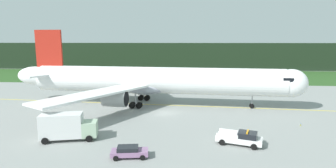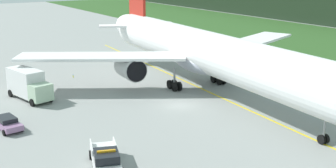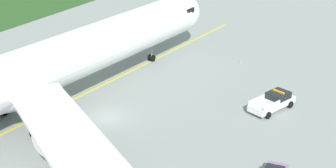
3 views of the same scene
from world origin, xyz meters
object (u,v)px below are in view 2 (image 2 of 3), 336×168
(staff_car, at_px, (7,123))
(catering_truck, at_px, (28,84))
(airliner, at_px, (209,54))
(ops_pickup_truck, at_px, (106,158))

(staff_car, bearing_deg, catering_truck, 153.33)
(airliner, height_order, catering_truck, airliner)
(ops_pickup_truck, xyz_separation_m, catering_truck, (-22.93, 0.02, 1.01))
(airliner, distance_m, ops_pickup_truck, 25.33)
(catering_truck, distance_m, staff_car, 10.63)
(ops_pickup_truck, relative_size, staff_car, 1.38)
(airliner, relative_size, catering_truck, 7.94)
(catering_truck, height_order, staff_car, catering_truck)
(ops_pickup_truck, distance_m, staff_car, 14.29)
(airliner, height_order, ops_pickup_truck, airliner)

